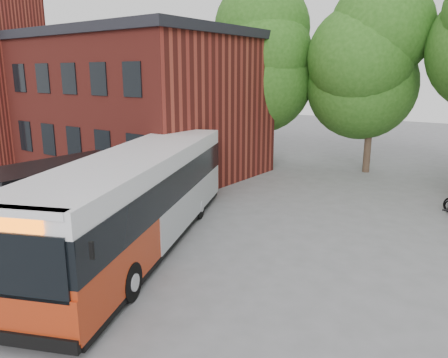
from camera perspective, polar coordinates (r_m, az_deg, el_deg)
The scene contains 6 objects.
ground at distance 15.21m, azimuth -7.20°, elevation -10.01°, with size 100.00×100.00×0.00m, color slate.
station_building at distance 29.66m, azimuth -13.95°, elevation 9.73°, with size 18.40×10.40×8.50m, color maroon, non-canonical shape.
bus_shelter at distance 17.43m, azimuth -20.49°, elevation -2.62°, with size 3.60×7.00×2.90m, color black, non-canonical shape.
tree_0 at distance 30.40m, azimuth 5.29°, elevation 12.52°, with size 7.92×7.92×11.00m, color #245215, non-canonical shape.
tree_1 at distance 28.41m, azimuth 18.79°, elevation 11.18°, with size 7.92×7.92×10.40m, color #245215, non-canonical shape.
city_bus at distance 15.80m, azimuth -10.95°, elevation -2.67°, with size 2.85×13.39×3.40m, color #A42D10, non-canonical shape.
Camera 1 is at (9.67, -10.04, 6.07)m, focal length 35.00 mm.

